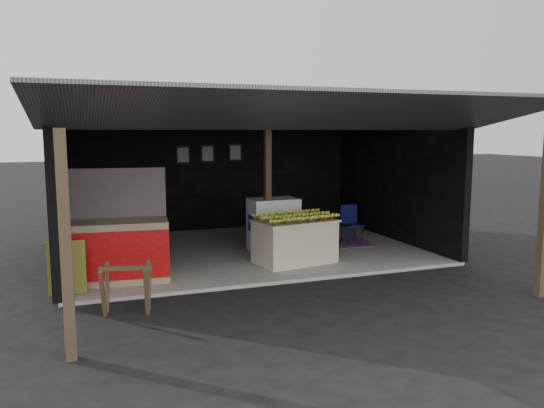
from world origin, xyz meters
name	(u,v)px	position (x,y,z in m)	size (l,w,h in m)	color
ground	(289,284)	(0.00, 0.00, 0.00)	(80.00, 80.00, 0.00)	black
concrete_slab	(245,250)	(0.00, 2.50, 0.03)	(7.00, 5.00, 0.06)	gray
shophouse	(239,149)	(0.00, 2.82, 2.10)	(7.40, 7.29, 3.02)	black
banana_table	(295,241)	(0.53, 1.06, 0.46)	(1.59, 1.14, 0.80)	silver
banana_pile	(295,216)	(0.53, 1.06, 0.94)	(1.34, 0.80, 0.16)	yellow
white_crate	(273,224)	(0.51, 2.16, 0.59)	(0.97, 0.68, 1.06)	white
neighbor_stall	(113,248)	(-2.69, 0.94, 0.60)	(1.82, 0.95, 1.81)	#998466
green_signboard	(67,268)	(-3.38, 0.41, 0.46)	(0.54, 0.04, 0.81)	black
sawhorse	(126,284)	(-2.61, -0.63, 0.43)	(0.72, 0.71, 0.68)	#503A28
water_barrel	(328,243)	(1.38, 1.41, 0.30)	(0.32, 0.32, 0.48)	#0E189B
plastic_chair	(350,221)	(2.31, 2.23, 0.55)	(0.40, 0.40, 0.83)	#0A0C39
magenta_rug	(336,243)	(2.02, 2.31, 0.07)	(1.50, 1.00, 0.01)	maroon
picture_frames	(209,154)	(-0.17, 4.89, 1.93)	(1.62, 0.04, 0.46)	black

